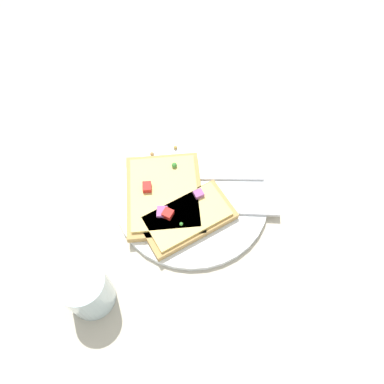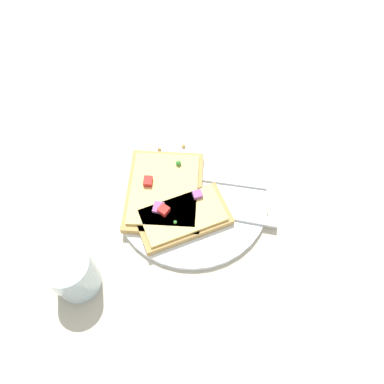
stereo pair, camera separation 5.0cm
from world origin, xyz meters
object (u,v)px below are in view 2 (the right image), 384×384
object	(u,v)px
knife	(227,215)
fork	(206,178)
pizza_slice_main	(164,191)
pizza_slice_corner	(183,217)
plate	(192,196)
drinking_glass	(73,273)

from	to	relation	value
knife	fork	bearing A→B (deg)	-53.84
knife	pizza_slice_main	world-z (taller)	pizza_slice_main
pizza_slice_corner	plate	bearing A→B (deg)	-129.92
pizza_slice_corner	drinking_glass	distance (m)	0.20
plate	fork	world-z (taller)	fork
plate	fork	distance (m)	0.04
plate	pizza_slice_corner	size ratio (longest dim) A/B	1.56
plate	pizza_slice_main	xyz separation A→B (m)	(0.01, -0.05, 0.02)
knife	pizza_slice_corner	bearing A→B (deg)	16.88
pizza_slice_main	fork	bearing A→B (deg)	115.42
plate	drinking_glass	size ratio (longest dim) A/B	3.09
fork	pizza_slice_corner	xyz separation A→B (m)	(0.09, -0.03, 0.01)
fork	knife	world-z (taller)	knife
fork	pizza_slice_corner	world-z (taller)	pizza_slice_corner
fork	pizza_slice_main	size ratio (longest dim) A/B	1.12
plate	pizza_slice_corner	distance (m)	0.05
plate	drinking_glass	world-z (taller)	drinking_glass
knife	pizza_slice_corner	world-z (taller)	pizza_slice_corner
drinking_glass	pizza_slice_main	bearing A→B (deg)	149.92
fork	pizza_slice_corner	bearing A→B (deg)	72.20
plate	pizza_slice_corner	xyz separation A→B (m)	(0.05, -0.01, 0.02)
plate	fork	xyz separation A→B (m)	(-0.04, 0.02, 0.01)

